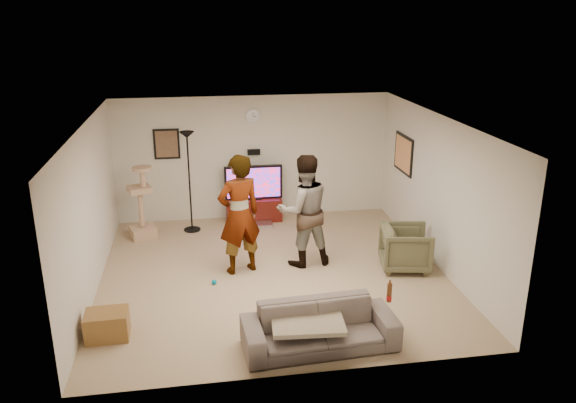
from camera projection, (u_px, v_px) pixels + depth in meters
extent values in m
cube|color=tan|center=(273.00, 273.00, 9.29)|extent=(5.50, 5.50, 0.02)
cube|color=white|center=(271.00, 121.00, 8.48)|extent=(5.50, 5.50, 0.02)
cube|color=silver|center=(254.00, 158.00, 11.46)|extent=(5.50, 0.04, 2.50)
cube|color=silver|center=(306.00, 278.00, 6.32)|extent=(5.50, 0.04, 2.50)
cube|color=silver|center=(90.00, 210.00, 8.46)|extent=(0.04, 5.50, 2.50)
cube|color=silver|center=(438.00, 192.00, 9.31)|extent=(0.04, 5.50, 2.50)
cylinder|color=silver|center=(253.00, 116.00, 11.16)|extent=(0.26, 0.04, 0.26)
cube|color=black|center=(254.00, 152.00, 11.36)|extent=(0.25, 0.10, 0.10)
cube|color=brown|center=(167.00, 144.00, 11.06)|extent=(0.42, 0.03, 0.52)
cube|color=#E3965D|center=(403.00, 154.00, 10.72)|extent=(0.03, 0.78, 0.62)
cube|color=#46100B|center=(254.00, 209.00, 11.55)|extent=(1.11, 0.45, 0.46)
cube|color=silver|center=(262.00, 225.00, 11.26)|extent=(0.40, 0.30, 0.07)
cube|color=black|center=(253.00, 182.00, 11.36)|extent=(1.16, 0.08, 0.69)
cube|color=#1331DE|center=(254.00, 183.00, 11.32)|extent=(1.07, 0.01, 0.60)
cylinder|color=black|center=(190.00, 182.00, 10.77)|extent=(0.32, 0.32, 1.95)
cube|color=tan|center=(141.00, 202.00, 10.54)|extent=(0.56, 0.56, 1.39)
imported|color=#9F9F9F|center=(239.00, 215.00, 9.04)|extent=(0.84, 0.69, 1.98)
imported|color=navy|center=(304.00, 211.00, 9.34)|extent=(1.01, 0.84, 1.90)
imported|color=#665954|center=(320.00, 327.00, 7.17)|extent=(1.98, 0.87, 0.57)
cube|color=tan|center=(307.00, 321.00, 7.11)|extent=(0.95, 0.77, 0.06)
cylinder|color=#5A2F13|center=(389.00, 293.00, 7.17)|extent=(0.06, 0.06, 0.25)
imported|color=brown|center=(406.00, 248.00, 9.35)|extent=(0.92, 0.90, 0.72)
cube|color=brown|center=(107.00, 325.00, 7.41)|extent=(0.56, 0.42, 0.37)
sphere|color=#007CA8|center=(214.00, 282.00, 8.89)|extent=(0.08, 0.08, 0.08)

